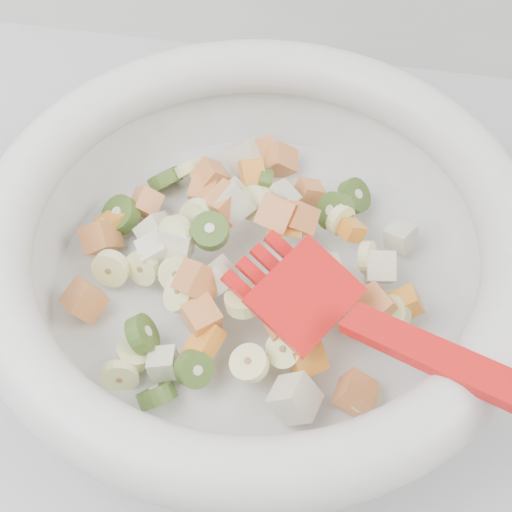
# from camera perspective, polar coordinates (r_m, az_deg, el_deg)

# --- Properties ---
(counter) EXTENTS (2.00, 0.60, 0.90)m
(counter) POSITION_cam_1_polar(r_m,az_deg,el_deg) (0.95, -12.36, -16.95)
(counter) COLOR #A7A7AD
(counter) RESTS_ON ground
(mixing_bowl) EXTENTS (0.41, 0.36, 0.13)m
(mixing_bowl) POSITION_cam_1_polar(r_m,az_deg,el_deg) (0.46, 0.00, 0.58)
(mixing_bowl) COLOR silver
(mixing_bowl) RESTS_ON counter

